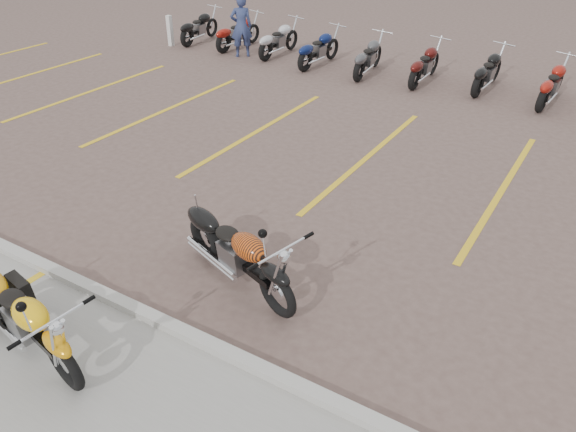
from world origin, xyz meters
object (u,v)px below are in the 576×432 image
at_px(flame_cruiser, 239,253).
at_px(person_a, 241,26).
at_px(bollard, 170,31).
at_px(yellow_cruiser, 28,319).

height_order(flame_cruiser, person_a, person_a).
bearing_deg(bollard, yellow_cruiser, -54.57).
distance_m(flame_cruiser, bollard, 13.63).
relative_size(yellow_cruiser, bollard, 2.28).
relative_size(flame_cruiser, person_a, 1.23).
xyz_separation_m(yellow_cruiser, person_a, (-5.58, 12.04, 0.47)).
xyz_separation_m(flame_cruiser, bollard, (-9.76, 9.50, 0.01)).
bearing_deg(person_a, flame_cruiser, 83.33).
relative_size(yellow_cruiser, person_a, 1.21).
height_order(person_a, bollard, person_a).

